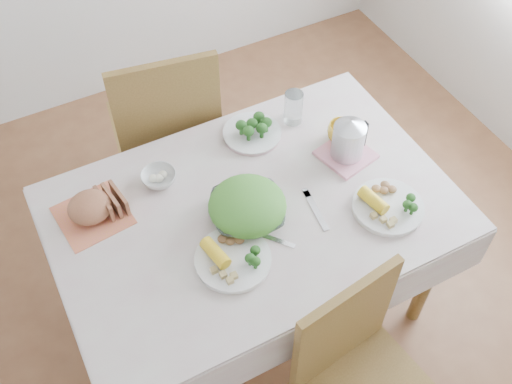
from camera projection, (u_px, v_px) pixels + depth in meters
name	position (u px, v px, depth m)	size (l,w,h in m)	color
floor	(254.00, 305.00, 2.85)	(3.60, 3.60, 0.00)	brown
dining_table	(254.00, 262.00, 2.56)	(1.40, 0.90, 0.75)	brown
tablecloth	(254.00, 208.00, 2.26)	(1.50, 1.00, 0.01)	beige
chair_far	(166.00, 134.00, 2.92)	(0.48, 0.48, 1.06)	brown
salad_bowl	(247.00, 211.00, 2.21)	(0.27, 0.27, 0.07)	white
dinner_plate_left	(233.00, 260.00, 2.10)	(0.27, 0.27, 0.02)	white
dinner_plate_right	(388.00, 207.00, 2.25)	(0.27, 0.27, 0.02)	white
broccoli_plate	(252.00, 134.00, 2.49)	(0.25, 0.25, 0.02)	beige
napkin	(93.00, 215.00, 2.23)	(0.25, 0.25, 0.00)	#DA704B
bread_loaf	(90.00, 206.00, 2.19)	(0.16, 0.15, 0.10)	brown
fruit_bowl	(159.00, 178.00, 2.32)	(0.14, 0.14, 0.04)	white
yellow_mug	(341.00, 132.00, 2.45)	(0.11, 0.11, 0.09)	yellow
glass_tumbler	(293.00, 109.00, 2.51)	(0.08, 0.08, 0.15)	white
pink_tray	(346.00, 155.00, 2.42)	(0.19, 0.19, 0.02)	pink
electric_kettle	(349.00, 135.00, 2.33)	(0.13, 0.13, 0.18)	#B2B5BA
fork_left	(274.00, 239.00, 2.16)	(0.02, 0.16, 0.00)	silver
fork_right	(316.00, 210.00, 2.25)	(0.02, 0.20, 0.00)	silver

